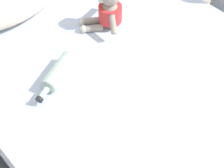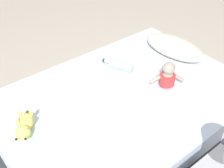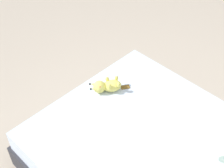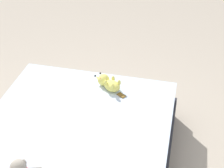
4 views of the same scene
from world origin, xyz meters
name	(u,v)px [view 1 (image 1 of 4)]	position (x,y,z in m)	size (l,w,h in m)	color
ground_plane	(130,119)	(0.00, 0.00, 0.00)	(16.00, 16.00, 0.00)	#B7A893
bed	(131,97)	(0.00, 0.00, 0.20)	(1.40, 2.00, 0.40)	#2D2D33
pillow	(17,0)	(-0.16, 0.74, 0.48)	(0.63, 0.36, 0.16)	beige
plush_monkey	(108,11)	(0.13, 0.33, 0.50)	(0.25, 0.26, 0.24)	#9E9384
glass_bottle	(58,73)	(-0.29, 0.20, 0.44)	(0.28, 0.17, 0.07)	#B2D1B7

